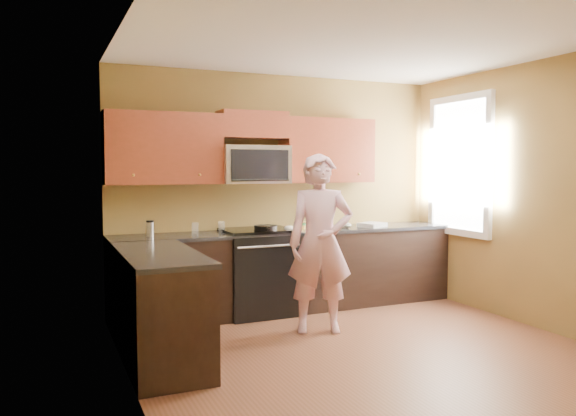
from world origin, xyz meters
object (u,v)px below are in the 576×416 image
frying_pan (266,230)px  travel_mug (150,237)px  stove (258,271)px  woman (320,243)px  butter_tub (301,229)px  microwave (254,183)px

frying_pan → travel_mug: bearing=-173.6°
stove → frying_pan: size_ratio=2.16×
woman → butter_tub: woman is taller
microwave → stove: bearing=-90.0°
stove → microwave: microwave is taller
travel_mug → butter_tub: bearing=1.3°
microwave → frying_pan: (0.03, -0.29, -0.50)m
frying_pan → travel_mug: (-1.20, 0.17, -0.03)m
microwave → travel_mug: size_ratio=4.55×
microwave → woman: bearing=-72.1°
stove → butter_tub: (0.55, 0.04, 0.45)m
microwave → frying_pan: microwave is taller
microwave → woman: (0.33, -1.01, -0.57)m
frying_pan → microwave: bearing=110.3°
frying_pan → travel_mug: travel_mug is taller
stove → travel_mug: bearing=179.8°
stove → travel_mug: 1.25m
microwave → butter_tub: size_ratio=6.64×
woman → travel_mug: (-1.50, 0.89, 0.04)m
frying_pan → butter_tub: 0.56m
woman → stove: bearing=130.6°
frying_pan → butter_tub: (0.52, 0.21, -0.03)m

